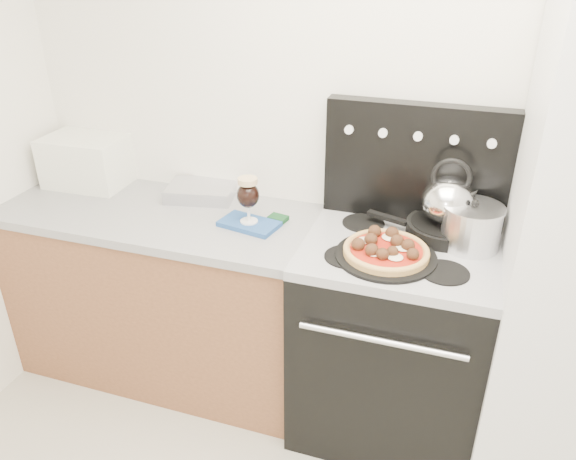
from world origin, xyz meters
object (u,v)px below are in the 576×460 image
at_px(toaster_oven, 88,160).
at_px(beer_glass, 248,200).
at_px(base_cabinet, 168,296).
at_px(oven_mitt, 249,224).
at_px(stove_body, 390,343).
at_px(pizza_pan, 386,256).
at_px(stock_pot, 471,227).
at_px(pizza, 386,249).
at_px(skillet, 444,229).
at_px(tea_kettle, 448,197).

relative_size(toaster_oven, beer_glass, 1.88).
distance_m(base_cabinet, oven_mitt, 0.66).
bearing_deg(base_cabinet, oven_mitt, -1.96).
bearing_deg(stove_body, pizza_pan, -112.33).
distance_m(oven_mitt, stock_pot, 0.91).
xyz_separation_m(pizza_pan, pizza, (0.00, 0.00, 0.03)).
height_order(skillet, tea_kettle, tea_kettle).
relative_size(toaster_oven, stock_pot, 1.72).
relative_size(base_cabinet, oven_mitt, 5.82).
bearing_deg(pizza_pan, stock_pot, 33.02).
bearing_deg(pizza, stove_body, 67.67).
height_order(beer_glass, pizza, beer_glass).
xyz_separation_m(stove_body, toaster_oven, (-1.58, 0.20, 0.58)).
bearing_deg(stock_pot, skillet, 147.86).
bearing_deg(toaster_oven, base_cabinet, -22.31).
bearing_deg(pizza_pan, toaster_oven, 168.70).
xyz_separation_m(toaster_oven, stock_pot, (1.84, -0.12, -0.02)).
height_order(oven_mitt, stock_pot, stock_pot).
distance_m(oven_mitt, pizza_pan, 0.62).
relative_size(base_cabinet, skillet, 4.76).
relative_size(beer_glass, pizza, 0.63).
height_order(beer_glass, pizza_pan, beer_glass).
bearing_deg(beer_glass, stock_pot, 4.95).
xyz_separation_m(stove_body, beer_glass, (-0.65, 0.01, 0.58)).
bearing_deg(tea_kettle, stove_body, -154.60).
distance_m(skillet, tea_kettle, 0.14).
xyz_separation_m(base_cabinet, oven_mitt, (0.46, -0.02, 0.48)).
height_order(oven_mitt, tea_kettle, tea_kettle).
xyz_separation_m(base_cabinet, pizza_pan, (1.06, -0.13, 0.50)).
height_order(stove_body, pizza_pan, pizza_pan).
xyz_separation_m(beer_glass, pizza_pan, (0.61, -0.11, -0.10)).
xyz_separation_m(pizza, skillet, (0.19, 0.26, -0.01)).
xyz_separation_m(beer_glass, skillet, (0.80, 0.14, -0.08)).
bearing_deg(oven_mitt, beer_glass, 0.00).
height_order(beer_glass, tea_kettle, tea_kettle).
bearing_deg(toaster_oven, oven_mitt, -13.60).
distance_m(oven_mitt, pizza, 0.62).
distance_m(beer_glass, pizza, 0.62).
distance_m(base_cabinet, pizza, 1.19).
distance_m(toaster_oven, pizza_pan, 1.58).
height_order(oven_mitt, pizza_pan, pizza_pan).
relative_size(stove_body, pizza_pan, 2.28).
distance_m(skillet, stock_pot, 0.13).
distance_m(base_cabinet, beer_glass, 0.75).
bearing_deg(base_cabinet, stock_pot, 2.63).
bearing_deg(skillet, pizza_pan, -127.12).
height_order(pizza, skillet, pizza).
height_order(beer_glass, skillet, beer_glass).
bearing_deg(pizza, stock_pot, 33.02).
distance_m(tea_kettle, stock_pot, 0.15).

